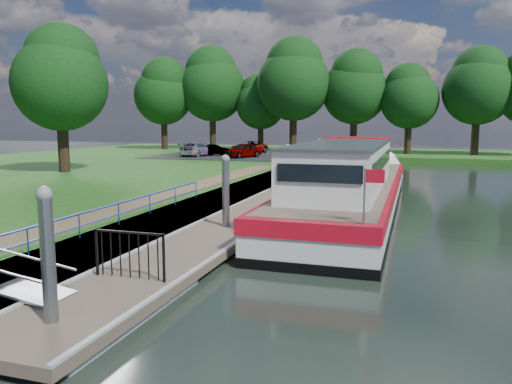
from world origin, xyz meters
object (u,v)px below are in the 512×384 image
(car_c, at_px, (198,149))
(car_d, at_px, (249,147))
(barge, at_px, (352,187))
(car_b, at_px, (214,150))
(car_a, at_px, (243,150))
(pontoon, at_px, (263,211))

(car_c, xyz_separation_m, car_d, (3.26, 5.76, -0.03))
(barge, height_order, car_c, barge)
(car_b, bearing_deg, barge, -156.21)
(car_c, relative_size, car_d, 1.00)
(car_a, bearing_deg, car_d, 128.16)
(pontoon, relative_size, car_c, 6.74)
(pontoon, xyz_separation_m, car_b, (-12.28, 24.17, 1.19))
(barge, height_order, car_d, barge)
(pontoon, xyz_separation_m, barge, (3.60, 2.43, 0.90))
(barge, bearing_deg, car_c, 129.71)
(car_a, distance_m, car_c, 4.85)
(barge, relative_size, car_d, 4.77)
(car_a, bearing_deg, pontoon, -44.47)
(car_c, bearing_deg, car_a, -179.59)
(car_a, height_order, car_b, car_a)
(car_a, relative_size, car_d, 0.88)
(pontoon, distance_m, car_a, 24.18)
(barge, xyz_separation_m, car_c, (-17.15, 20.65, 0.39))
(barge, height_order, car_a, barge)
(car_d, bearing_deg, car_b, -92.56)
(pontoon, bearing_deg, barge, 34.03)
(barge, distance_m, car_a, 23.57)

